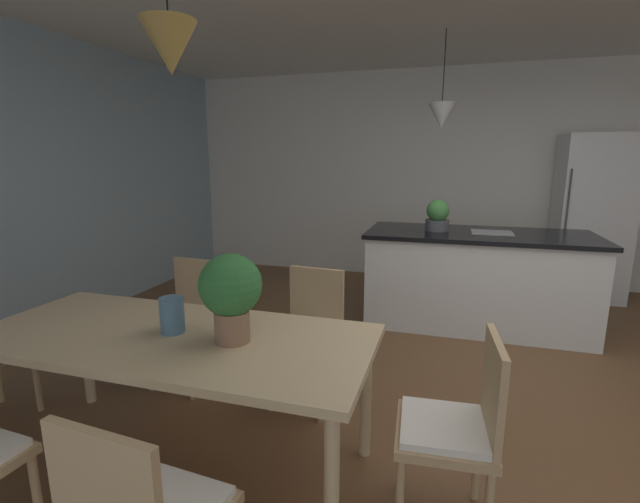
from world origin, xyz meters
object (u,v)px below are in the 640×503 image
object	(u,v)px
dining_table	(173,346)
chair_far_left	(188,318)
chair_far_right	(309,332)
refrigerator	(591,218)
vase_on_dining_table	(172,315)
potted_plant_on_table	(231,291)
chair_kitchen_end	(457,426)
kitchen_island	(476,278)
potted_plant_on_island	(438,216)

from	to	relation	value
dining_table	chair_far_left	size ratio (longest dim) A/B	2.29
chair_far_right	chair_far_left	world-z (taller)	same
refrigerator	vase_on_dining_table	bearing A→B (deg)	-126.38
chair_far_right	potted_plant_on_table	bearing A→B (deg)	-98.53
chair_kitchen_end	refrigerator	bearing A→B (deg)	69.32
chair_far_left	refrigerator	world-z (taller)	refrigerator
chair_kitchen_end	refrigerator	distance (m)	4.13
kitchen_island	refrigerator	world-z (taller)	refrigerator
chair_far_right	potted_plant_on_island	xyz separation A→B (m)	(0.72, 1.76, 0.57)
refrigerator	potted_plant_on_table	world-z (taller)	refrigerator
refrigerator	vase_on_dining_table	xyz separation A→B (m)	(-2.82, -3.83, -0.11)
chair_far_right	refrigerator	xyz separation A→B (m)	(2.37, 3.05, 0.45)
kitchen_island	refrigerator	distance (m)	1.86
chair_far_left	refrigerator	xyz separation A→B (m)	(3.26, 3.05, 0.45)
chair_far_right	potted_plant_on_table	world-z (taller)	potted_plant_on_table
dining_table	potted_plant_on_island	distance (m)	2.84
chair_far_right	chair_kitchen_end	distance (m)	1.21
chair_kitchen_end	vase_on_dining_table	size ratio (longest dim) A/B	4.87
potted_plant_on_island	vase_on_dining_table	xyz separation A→B (m)	(-1.18, -2.54, -0.23)
dining_table	chair_far_right	xyz separation A→B (m)	(0.45, 0.80, -0.18)
chair_far_left	potted_plant_on_island	bearing A→B (deg)	47.36
chair_kitchen_end	vase_on_dining_table	world-z (taller)	vase_on_dining_table
kitchen_island	potted_plant_on_table	bearing A→B (deg)	-115.65
chair_far_left	vase_on_dining_table	bearing A→B (deg)	-60.41
chair_kitchen_end	dining_table	bearing A→B (deg)	-179.85
dining_table	kitchen_island	bearing A→B (deg)	58.60
potted_plant_on_table	refrigerator	bearing A→B (deg)	57.13
potted_plant_on_island	potted_plant_on_table	world-z (taller)	potted_plant_on_island
chair_far_right	refrigerator	size ratio (longest dim) A/B	0.47
dining_table	potted_plant_on_island	xyz separation A→B (m)	(1.18, 2.56, 0.39)
dining_table	potted_plant_on_island	bearing A→B (deg)	65.31
chair_far_left	dining_table	bearing A→B (deg)	-60.81
chair_kitchen_end	potted_plant_on_table	world-z (taller)	potted_plant_on_table
dining_table	chair_kitchen_end	distance (m)	1.38
potted_plant_on_table	kitchen_island	bearing A→B (deg)	64.35
dining_table	vase_on_dining_table	world-z (taller)	vase_on_dining_table
dining_table	vase_on_dining_table	bearing A→B (deg)	99.05
kitchen_island	potted_plant_on_table	size ratio (longest dim) A/B	4.85
chair_far_left	refrigerator	size ratio (longest dim) A/B	0.47
chair_far_right	chair_kitchen_end	bearing A→B (deg)	-40.97
chair_far_right	vase_on_dining_table	world-z (taller)	vase_on_dining_table
chair_kitchen_end	vase_on_dining_table	xyz separation A→B (m)	(-1.37, 0.01, 0.34)
kitchen_island	refrigerator	xyz separation A→B (m)	(1.26, 1.29, 0.46)
chair_far_left	refrigerator	bearing A→B (deg)	43.07
refrigerator	potted_plant_on_island	distance (m)	2.09
chair_kitchen_end	potted_plant_on_table	xyz separation A→B (m)	(-1.03, 0.00, 0.50)
chair_far_right	chair_far_left	distance (m)	0.90
chair_far_right	chair_far_left	size ratio (longest dim) A/B	1.00
potted_plant_on_island	potted_plant_on_table	bearing A→B (deg)	-108.22
chair_far_left	potted_plant_on_table	xyz separation A→B (m)	(0.78, -0.79, 0.50)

